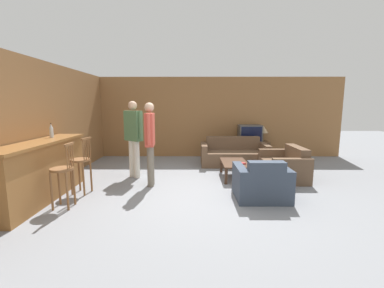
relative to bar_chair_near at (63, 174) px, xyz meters
The scene contains 17 objects.
ground_plane 2.49m from the bar_chair_near, 16.94° to the left, with size 24.00×24.00×0.00m, color gray.
wall_back 5.01m from the bar_chair_near, 62.05° to the left, with size 9.40×0.08×2.60m.
wall_left 2.35m from the bar_chair_near, 113.86° to the left, with size 0.08×8.67×2.60m.
bar_counter 0.67m from the bar_chair_near, 148.58° to the left, with size 0.55×2.43×1.07m.
bar_chair_near is the anchor object (origin of this frame).
bar_chair_mid 0.70m from the bar_chair_near, 90.02° to the left, with size 0.42×0.42×1.10m.
couch_far 4.60m from the bar_chair_near, 43.49° to the left, with size 1.89×0.92×0.78m.
armchair_near 3.46m from the bar_chair_near, ahead, with size 0.94×0.87×0.76m.
loveseat_right 4.68m from the bar_chair_near, 22.51° to the left, with size 0.84×1.31×0.75m.
coffee_table 3.62m from the bar_chair_near, 29.77° to the left, with size 0.59×1.07×0.38m.
tv_unit 5.66m from the bar_chair_near, 45.48° to the left, with size 1.20×0.49×0.55m.
tv 5.65m from the bar_chair_near, 45.46° to the left, with size 0.71×0.51×0.53m.
bottle 1.29m from the bar_chair_near, 125.12° to the left, with size 0.07×0.07×0.29m.
book_on_table 3.61m from the bar_chair_near, 25.89° to the left, with size 0.24×0.19×0.03m.
table_lamp 5.97m from the bar_chair_near, 42.53° to the left, with size 0.30×0.30×0.50m.
person_by_window 2.04m from the bar_chair_near, 67.45° to the left, with size 0.50×0.43×1.80m.
person_by_counter 1.79m from the bar_chair_near, 43.40° to the left, with size 0.20×0.55×1.76m.
Camera 1 is at (-0.15, -4.82, 1.72)m, focal length 24.00 mm.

